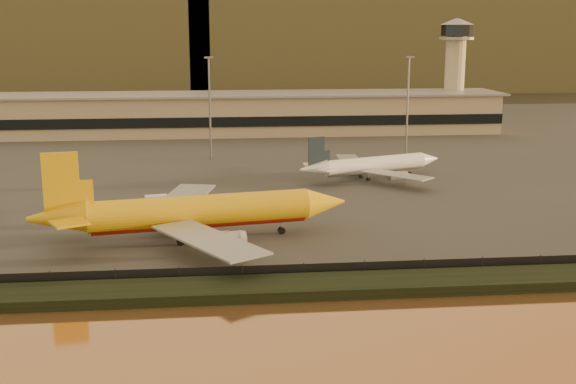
# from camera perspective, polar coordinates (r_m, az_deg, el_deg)

# --- Properties ---
(ground) EXTENTS (900.00, 900.00, 0.00)m
(ground) POSITION_cam_1_polar(r_m,az_deg,el_deg) (106.68, -0.70, -4.77)
(ground) COLOR black
(ground) RESTS_ON ground
(embankment) EXTENTS (320.00, 7.00, 1.40)m
(embankment) POSITION_cam_1_polar(r_m,az_deg,el_deg) (90.44, 0.29, -7.56)
(embankment) COLOR black
(embankment) RESTS_ON ground
(tarmac) EXTENTS (320.00, 220.00, 0.20)m
(tarmac) POSITION_cam_1_polar(r_m,az_deg,el_deg) (199.14, -3.22, 3.43)
(tarmac) COLOR #2D2D2D
(tarmac) RESTS_ON ground
(perimeter_fence) EXTENTS (300.00, 0.05, 2.20)m
(perimeter_fence) POSITION_cam_1_polar(r_m,az_deg,el_deg) (93.98, 0.03, -6.38)
(perimeter_fence) COLOR black
(perimeter_fence) RESTS_ON tarmac
(terminal_building) EXTENTS (202.00, 25.00, 12.60)m
(terminal_building) POSITION_cam_1_polar(r_m,az_deg,el_deg) (228.42, -7.27, 6.10)
(terminal_building) COLOR tan
(terminal_building) RESTS_ON tarmac
(control_tower) EXTENTS (11.20, 11.20, 35.50)m
(control_tower) POSITION_cam_1_polar(r_m,az_deg,el_deg) (245.72, 13.07, 9.94)
(control_tower) COLOR tan
(control_tower) RESTS_ON tarmac
(apron_light_masts) EXTENTS (152.20, 12.20, 25.40)m
(apron_light_masts) POSITION_cam_1_polar(r_m,az_deg,el_deg) (178.76, 1.89, 7.44)
(apron_light_masts) COLOR slate
(apron_light_masts) RESTS_ON tarmac
(distant_hills) EXTENTS (470.00, 160.00, 70.00)m
(distant_hills) POSITION_cam_1_polar(r_m,az_deg,el_deg) (441.51, -7.62, 12.48)
(distant_hills) COLOR brown
(distant_hills) RESTS_ON ground
(dhl_cargo_jet) EXTENTS (48.97, 47.40, 14.65)m
(dhl_cargo_jet) POSITION_cam_1_polar(r_m,az_deg,el_deg) (111.75, -7.38, -1.63)
(dhl_cargo_jet) COLOR #DAA10B
(dhl_cargo_jet) RESTS_ON tarmac
(white_narrowbody_jet) EXTENTS (34.14, 32.34, 10.13)m
(white_narrowbody_jet) POSITION_cam_1_polar(r_m,az_deg,el_deg) (158.33, 6.68, 2.12)
(white_narrowbody_jet) COLOR white
(white_narrowbody_jet) RESTS_ON tarmac
(gse_vehicle_yellow) EXTENTS (4.75, 3.53, 1.95)m
(gse_vehicle_yellow) POSITION_cam_1_polar(r_m,az_deg,el_deg) (130.95, -1.52, -0.94)
(gse_vehicle_yellow) COLOR #DAA10B
(gse_vehicle_yellow) RESTS_ON tarmac
(gse_vehicle_white) EXTENTS (4.32, 2.56, 1.82)m
(gse_vehicle_white) POSITION_cam_1_polar(r_m,az_deg,el_deg) (136.25, -10.37, -0.64)
(gse_vehicle_white) COLOR white
(gse_vehicle_white) RESTS_ON tarmac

